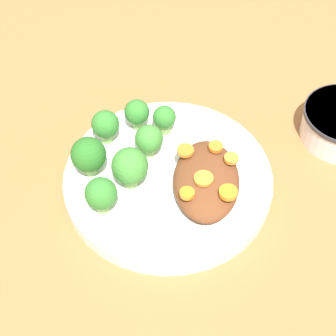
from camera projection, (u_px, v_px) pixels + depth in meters
ground_plane at (168, 185)px, 0.75m from camera, size 4.00×4.00×0.00m
plate at (168, 179)px, 0.74m from camera, size 0.28×0.28×0.03m
stew_mound at (206, 180)px, 0.71m from camera, size 0.13×0.08×0.04m
broccoli_floret_0 at (130, 167)px, 0.70m from camera, size 0.05×0.05×0.06m
broccoli_floret_1 at (137, 113)px, 0.77m from camera, size 0.03×0.03×0.05m
broccoli_floret_2 at (149, 139)px, 0.74m from camera, size 0.04×0.04×0.05m
broccoli_floret_3 at (88, 156)px, 0.71m from camera, size 0.05×0.05×0.06m
broccoli_floret_4 at (101, 194)px, 0.68m from camera, size 0.04×0.04×0.05m
broccoli_floret_5 at (105, 125)px, 0.75m from camera, size 0.04×0.04×0.05m
broccoli_floret_6 at (164, 118)px, 0.77m from camera, size 0.03×0.03×0.04m
carrot_slice_0 at (204, 179)px, 0.68m from camera, size 0.02×0.02×0.00m
carrot_slice_1 at (216, 147)px, 0.72m from camera, size 0.02×0.02×0.01m
carrot_slice_2 at (185, 150)px, 0.71m from camera, size 0.02×0.02×0.00m
carrot_slice_3 at (228, 192)px, 0.67m from camera, size 0.02×0.02×0.01m
carrot_slice_4 at (231, 157)px, 0.71m from camera, size 0.02×0.02×0.00m
carrot_slice_5 at (187, 193)px, 0.67m from camera, size 0.02×0.02×0.01m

